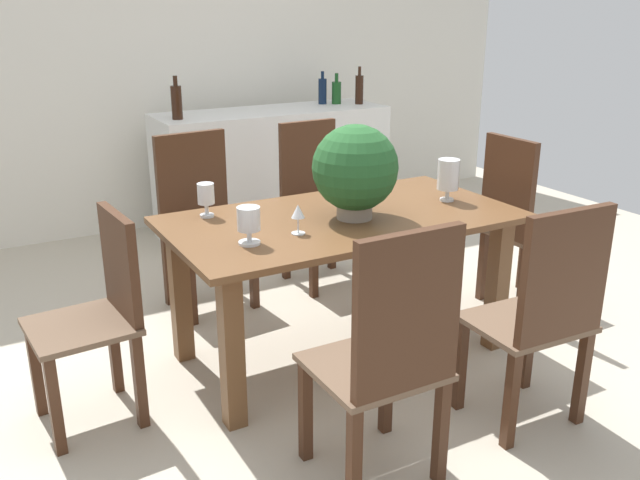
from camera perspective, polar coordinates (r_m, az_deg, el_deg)
name	(u,v)px	position (r m, az deg, el deg)	size (l,w,h in m)	color
ground_plane	(336,348)	(3.71, 1.37, -8.94)	(7.04, 7.04, 0.00)	#BCB29E
back_wall	(171,62)	(5.68, -12.33, 14.27)	(6.40, 0.10, 2.60)	silver
dining_table	(342,241)	(3.42, 1.85, -0.06)	(1.72, 0.92, 0.75)	brown
chair_far_left	(200,212)	(4.13, -9.97, 2.34)	(0.51, 0.46, 1.03)	#422616
chair_near_left	(390,351)	(2.48, 5.88, -9.15)	(0.46, 0.44, 1.05)	#422616
chair_head_end	(101,308)	(3.07, -17.79, -5.44)	(0.45, 0.45, 0.93)	#422616
chair_far_right	(315,196)	(4.44, -0.42, 3.72)	(0.45, 0.45, 1.03)	#422616
chair_near_right	(544,309)	(2.97, 18.17, -5.45)	(0.49, 0.42, 1.00)	#422616
chair_foot_end	(517,217)	(4.14, 16.05, 1.81)	(0.42, 0.41, 1.04)	#422616
flower_centerpiece	(355,169)	(3.28, 2.95, 5.89)	(0.41, 0.41, 0.46)	gray
crystal_vase_left	(249,221)	(2.97, -5.95, 1.56)	(0.10, 0.10, 0.17)	silver
crystal_vase_center_near	(206,196)	(3.38, -9.48, 3.66)	(0.08, 0.08, 0.17)	silver
crystal_vase_right	(448,175)	(3.67, 10.63, 5.31)	(0.11, 0.11, 0.22)	silver
wine_glass	(298,213)	(3.09, -1.84, 2.25)	(0.06, 0.06, 0.14)	silver
kitchen_counter	(273,171)	(5.48, -3.93, 5.77)	(1.82, 0.59, 0.96)	silver
wine_bottle_clear	(336,92)	(5.70, 1.38, 12.22)	(0.08, 0.08, 0.24)	#194C1E
wine_bottle_amber	(322,91)	(5.69, 0.21, 12.32)	(0.07, 0.07, 0.26)	#0F1E38
wine_bottle_tall	(359,89)	(5.69, 3.29, 12.44)	(0.07, 0.07, 0.30)	black
wine_bottle_green	(177,102)	(5.02, -11.85, 11.21)	(0.08, 0.08, 0.30)	black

